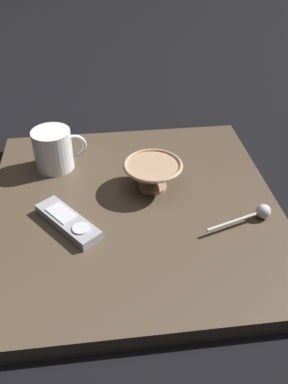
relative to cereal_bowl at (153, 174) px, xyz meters
name	(u,v)px	position (x,y,z in m)	size (l,w,h in m)	color
ground_plane	(134,217)	(-0.05, 0.05, -0.07)	(6.00, 6.00, 0.00)	black
table	(134,211)	(-0.05, 0.05, -0.05)	(0.61, 0.60, 0.04)	#4C3D2D
cereal_bowl	(153,174)	(0.00, 0.00, 0.00)	(0.13, 0.13, 0.06)	tan
coffee_mug	(54,149)	(0.11, 0.21, 0.01)	(0.09, 0.12, 0.09)	white
teaspoon	(259,213)	(-0.13, -0.19, -0.02)	(0.06, 0.14, 0.03)	silver
tv_remote_near	(68,222)	(-0.10, 0.18, -0.03)	(0.15, 0.13, 0.02)	#9E9EA3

